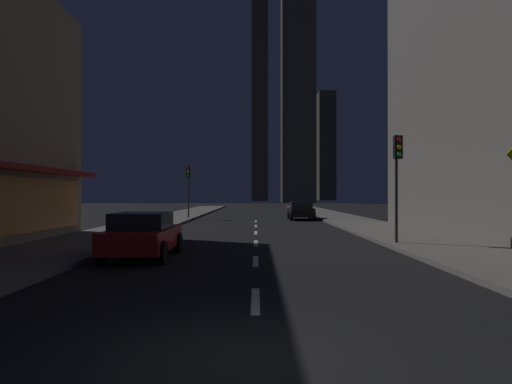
% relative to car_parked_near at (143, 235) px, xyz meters
% --- Properties ---
extents(ground_plane, '(78.00, 136.00, 0.10)m').
position_rel_car_parked_near_xyz_m(ground_plane, '(3.60, 22.83, -0.79)').
color(ground_plane, black).
extents(sidewalk_right, '(4.00, 76.00, 0.15)m').
position_rel_car_parked_near_xyz_m(sidewalk_right, '(10.60, 22.83, -0.67)').
color(sidewalk_right, '#605E59').
rests_on(sidewalk_right, ground).
extents(sidewalk_left, '(4.00, 76.00, 0.15)m').
position_rel_car_parked_near_xyz_m(sidewalk_left, '(-3.40, 22.83, -0.67)').
color(sidewalk_left, '#605E59').
rests_on(sidewalk_left, ground).
extents(lane_marking_center, '(0.16, 33.40, 0.01)m').
position_rel_car_parked_near_xyz_m(lane_marking_center, '(3.60, 4.43, -0.73)').
color(lane_marking_center, silver).
rests_on(lane_marking_center, ground).
extents(skyscraper_distant_tall, '(5.24, 8.33, 64.48)m').
position_rel_car_parked_near_xyz_m(skyscraper_distant_tall, '(4.82, 136.01, 31.50)').
color(skyscraper_distant_tall, '#4B4738').
rests_on(skyscraper_distant_tall, ground).
extents(skyscraper_distant_mid, '(8.27, 7.35, 53.73)m').
position_rel_car_parked_near_xyz_m(skyscraper_distant_mid, '(14.13, 101.48, 26.13)').
color(skyscraper_distant_mid, brown).
rests_on(skyscraper_distant_mid, ground).
extents(skyscraper_distant_short, '(5.73, 7.06, 36.98)m').
position_rel_car_parked_near_xyz_m(skyscraper_distant_short, '(27.73, 144.49, 17.75)').
color(skyscraper_distant_short, '#4B4738').
rests_on(skyscraper_distant_short, ground).
extents(car_parked_near, '(1.98, 4.24, 1.45)m').
position_rel_car_parked_near_xyz_m(car_parked_near, '(0.00, 0.00, 0.00)').
color(car_parked_near, '#B21919').
rests_on(car_parked_near, ground).
extents(car_parked_far, '(1.98, 4.24, 1.45)m').
position_rel_car_parked_near_xyz_m(car_parked_far, '(7.20, 22.32, 0.00)').
color(car_parked_far, black).
rests_on(car_parked_far, ground).
extents(fire_hydrant_far_left, '(0.42, 0.30, 0.65)m').
position_rel_car_parked_near_xyz_m(fire_hydrant_far_left, '(-2.30, 9.62, -0.29)').
color(fire_hydrant_far_left, red).
rests_on(fire_hydrant_far_left, sidewalk_left).
extents(traffic_light_near_right, '(0.32, 0.48, 4.20)m').
position_rel_car_parked_near_xyz_m(traffic_light_near_right, '(9.10, 3.20, 2.45)').
color(traffic_light_near_right, '#2D2D2D').
rests_on(traffic_light_near_right, sidewalk_right).
extents(traffic_light_far_left, '(0.32, 0.48, 4.20)m').
position_rel_car_parked_near_xyz_m(traffic_light_far_left, '(-1.90, 22.95, 2.45)').
color(traffic_light_far_left, '#2D2D2D').
rests_on(traffic_light_far_left, sidewalk_left).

